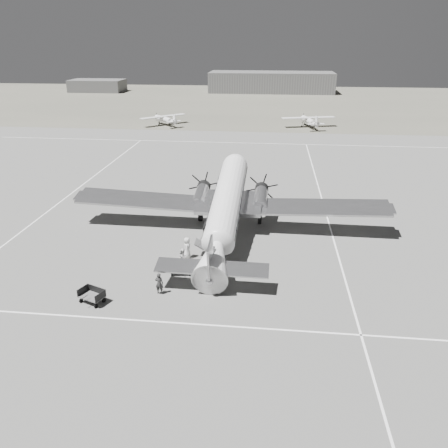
{
  "coord_description": "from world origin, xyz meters",
  "views": [
    {
      "loc": [
        5.79,
        -37.47,
        17.38
      ],
      "look_at": [
        1.96,
        -2.22,
        2.2
      ],
      "focal_mm": 35.0,
      "sensor_mm": 36.0,
      "label": 1
    }
  ],
  "objects_px": {
    "hangar_main": "(271,82)",
    "ramp_agent": "(183,258)",
    "light_plane_right": "(309,122)",
    "ground_crew": "(159,283)",
    "baggage_cart_near": "(181,268)",
    "dc3_airliner": "(226,208)",
    "passenger": "(187,248)",
    "baggage_cart_far": "(92,296)",
    "light_plane_left": "(165,120)",
    "shed_secondary": "(98,86)"
  },
  "relations": [
    {
      "from": "dc3_airliner",
      "to": "hangar_main",
      "type": "bearing_deg",
      "value": 89.34
    },
    {
      "from": "passenger",
      "to": "dc3_airliner",
      "type": "bearing_deg",
      "value": -38.59
    },
    {
      "from": "baggage_cart_near",
      "to": "ground_crew",
      "type": "xyz_separation_m",
      "value": [
        -0.94,
        -3.1,
        0.33
      ]
    },
    {
      "from": "baggage_cart_near",
      "to": "hangar_main",
      "type": "bearing_deg",
      "value": 77.38
    },
    {
      "from": "shed_secondary",
      "to": "passenger",
      "type": "bearing_deg",
      "value": -65.69
    },
    {
      "from": "light_plane_left",
      "to": "shed_secondary",
      "type": "bearing_deg",
      "value": 79.15
    },
    {
      "from": "hangar_main",
      "to": "light_plane_left",
      "type": "height_order",
      "value": "hangar_main"
    },
    {
      "from": "ramp_agent",
      "to": "hangar_main",
      "type": "bearing_deg",
      "value": 11.51
    },
    {
      "from": "dc3_airliner",
      "to": "passenger",
      "type": "bearing_deg",
      "value": -121.72
    },
    {
      "from": "ramp_agent",
      "to": "baggage_cart_near",
      "type": "bearing_deg",
      "value": -166.59
    },
    {
      "from": "dc3_airliner",
      "to": "light_plane_right",
      "type": "xyz_separation_m",
      "value": [
        11.54,
        56.3,
        -1.77
      ]
    },
    {
      "from": "ramp_agent",
      "to": "passenger",
      "type": "distance_m",
      "value": 1.67
    },
    {
      "from": "ground_crew",
      "to": "ramp_agent",
      "type": "bearing_deg",
      "value": -99.77
    },
    {
      "from": "hangar_main",
      "to": "ramp_agent",
      "type": "xyz_separation_m",
      "value": [
        -5.94,
        -126.4,
        -2.46
      ]
    },
    {
      "from": "shed_secondary",
      "to": "dc3_airliner",
      "type": "relative_size",
      "value": 0.58
    },
    {
      "from": "hangar_main",
      "to": "dc3_airliner",
      "type": "distance_m",
      "value": 120.26
    },
    {
      "from": "light_plane_right",
      "to": "baggage_cart_near",
      "type": "distance_m",
      "value": 65.17
    },
    {
      "from": "light_plane_right",
      "to": "passenger",
      "type": "relative_size",
      "value": 6.05
    },
    {
      "from": "ramp_agent",
      "to": "passenger",
      "type": "xyz_separation_m",
      "value": [
        0.02,
        1.66,
        0.1
      ]
    },
    {
      "from": "hangar_main",
      "to": "light_plane_right",
      "type": "bearing_deg",
      "value": -82.42
    },
    {
      "from": "light_plane_right",
      "to": "baggage_cart_far",
      "type": "bearing_deg",
      "value": -121.11
    },
    {
      "from": "dc3_airliner",
      "to": "ground_crew",
      "type": "xyz_separation_m",
      "value": [
        -3.86,
        -10.35,
        -2.1
      ]
    },
    {
      "from": "light_plane_right",
      "to": "ground_crew",
      "type": "relative_size",
      "value": 6.73
    },
    {
      "from": "ground_crew",
      "to": "light_plane_left",
      "type": "bearing_deg",
      "value": -73.87
    },
    {
      "from": "ramp_agent",
      "to": "passenger",
      "type": "relative_size",
      "value": 0.89
    },
    {
      "from": "baggage_cart_near",
      "to": "passenger",
      "type": "height_order",
      "value": "passenger"
    },
    {
      "from": "light_plane_left",
      "to": "passenger",
      "type": "distance_m",
      "value": 62.09
    },
    {
      "from": "baggage_cart_far",
      "to": "passenger",
      "type": "relative_size",
      "value": 0.97
    },
    {
      "from": "baggage_cart_near",
      "to": "light_plane_right",
      "type": "bearing_deg",
      "value": 67.23
    },
    {
      "from": "dc3_airliner",
      "to": "baggage_cart_far",
      "type": "relative_size",
      "value": 16.94
    },
    {
      "from": "baggage_cart_near",
      "to": "baggage_cart_far",
      "type": "bearing_deg",
      "value": -148.58
    },
    {
      "from": "light_plane_left",
      "to": "ground_crew",
      "type": "relative_size",
      "value": 6.3
    },
    {
      "from": "light_plane_right",
      "to": "passenger",
      "type": "distance_m",
      "value": 62.51
    },
    {
      "from": "light_plane_left",
      "to": "baggage_cart_near",
      "type": "relative_size",
      "value": 5.8
    },
    {
      "from": "hangar_main",
      "to": "light_plane_right",
      "type": "distance_m",
      "value": 64.51
    },
    {
      "from": "baggage_cart_far",
      "to": "ground_crew",
      "type": "xyz_separation_m",
      "value": [
        4.48,
        1.67,
        0.33
      ]
    },
    {
      "from": "shed_secondary",
      "to": "light_plane_left",
      "type": "relative_size",
      "value": 1.69
    },
    {
      "from": "dc3_airliner",
      "to": "light_plane_right",
      "type": "relative_size",
      "value": 2.73
    },
    {
      "from": "hangar_main",
      "to": "ground_crew",
      "type": "distance_m",
      "value": 130.77
    },
    {
      "from": "baggage_cart_far",
      "to": "passenger",
      "type": "xyz_separation_m",
      "value": [
        5.46,
        7.5,
        0.42
      ]
    },
    {
      "from": "shed_secondary",
      "to": "baggage_cart_near",
      "type": "xyz_separation_m",
      "value": [
        54.05,
        -122.46,
        -1.48
      ]
    },
    {
      "from": "light_plane_left",
      "to": "light_plane_right",
      "type": "xyz_separation_m",
      "value": [
        30.58,
        0.87,
        0.07
      ]
    },
    {
      "from": "dc3_airliner",
      "to": "passenger",
      "type": "height_order",
      "value": "dc3_airliner"
    },
    {
      "from": "ramp_agent",
      "to": "passenger",
      "type": "bearing_deg",
      "value": 13.41
    },
    {
      "from": "baggage_cart_near",
      "to": "ramp_agent",
      "type": "height_order",
      "value": "ramp_agent"
    },
    {
      "from": "dc3_airliner",
      "to": "light_plane_right",
      "type": "distance_m",
      "value": 57.5
    },
    {
      "from": "dc3_airliner",
      "to": "baggage_cart_far",
      "type": "xyz_separation_m",
      "value": [
        -8.34,
        -12.02,
        -2.43
      ]
    },
    {
      "from": "baggage_cart_near",
      "to": "ramp_agent",
      "type": "xyz_separation_m",
      "value": [
        0.01,
        1.06,
        0.32
      ]
    },
    {
      "from": "light_plane_right",
      "to": "ground_crew",
      "type": "height_order",
      "value": "light_plane_right"
    },
    {
      "from": "hangar_main",
      "to": "ground_crew",
      "type": "bearing_deg",
      "value": -93.02
    }
  ]
}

